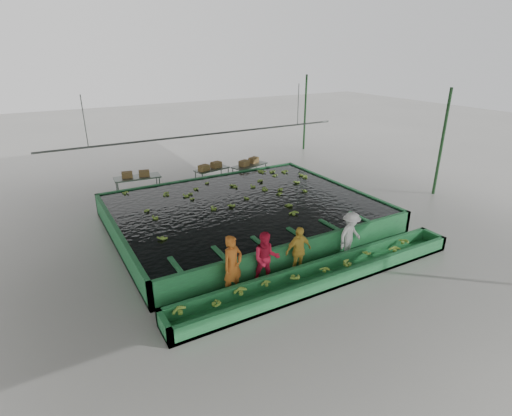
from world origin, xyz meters
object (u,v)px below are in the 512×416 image
worker_d (350,235)px  packing_table_left (138,186)px  packing_table_mid (212,176)px  packing_table_right (249,173)px  box_stack_mid (210,169)px  box_stack_left (136,177)px  worker_a (233,266)px  worker_b (266,259)px  flotation_tank (244,213)px  sorting_trough (323,275)px  box_stack_right (249,164)px  worker_c (298,251)px

worker_d → packing_table_left: 10.67m
worker_d → packing_table_left: worker_d is taller
packing_table_mid → packing_table_right: (1.91, -0.57, 0.04)m
packing_table_right → box_stack_mid: (-2.01, 0.54, 0.37)m
worker_d → box_stack_left: 10.71m
worker_a → worker_b: size_ratio=1.09×
worker_d → packing_table_mid: 9.61m
worker_a → box_stack_mid: worker_a is taller
worker_d → flotation_tank: bearing=98.0°
worker_a → worker_d: size_ratio=1.12×
worker_d → packing_table_mid: size_ratio=0.90×
packing_table_left → box_stack_left: bearing=155.8°
sorting_trough → packing_table_left: packing_table_left is taller
worker_b → packing_table_mid: bearing=97.9°
packing_table_mid → worker_d: bearing=-85.4°
flotation_tank → packing_table_mid: size_ratio=5.51×
packing_table_right → box_stack_mid: bearing=164.8°
flotation_tank → packing_table_left: 6.04m
worker_a → flotation_tank: bearing=41.3°
flotation_tank → worker_d: worker_d is taller
worker_b → box_stack_mid: 9.84m
worker_d → box_stack_mid: size_ratio=1.22×
packing_table_left → box_stack_mid: 3.73m
worker_a → packing_table_right: 10.56m
packing_table_right → packing_table_mid: bearing=163.4°
worker_d → box_stack_left: worker_d is taller
worker_b → packing_table_right: (4.41, 9.00, -0.39)m
worker_d → box_stack_right: (1.16, 9.09, 0.09)m
box_stack_mid → box_stack_left: bearing=178.4°
worker_c → box_stack_mid: 9.62m
packing_table_left → box_stack_right: 5.78m
worker_a → packing_table_left: worker_a is taller
box_stack_left → box_stack_mid: (3.76, -0.11, -0.14)m
worker_a → box_stack_right: 10.64m
packing_table_mid → box_stack_mid: 0.43m
flotation_tank → sorting_trough: bearing=-90.0°
box_stack_mid → box_stack_right: size_ratio=1.03×
box_stack_right → sorting_trough: bearing=-106.3°
flotation_tank → worker_a: bearing=-121.6°
worker_c → packing_table_right: worker_c is taller
worker_b → packing_table_mid: (2.50, 9.57, -0.43)m
sorting_trough → packing_table_left: bearing=105.3°
sorting_trough → box_stack_left: size_ratio=7.98×
worker_c → worker_a: bearing=178.8°
packing_table_left → packing_table_right: packing_table_left is taller
worker_a → box_stack_mid: bearing=52.8°
worker_b → worker_c: bearing=22.6°
packing_table_mid → box_stack_right: size_ratio=1.39×
sorting_trough → worker_b: size_ratio=5.93×
sorting_trough → box_stack_left: (-2.91, 10.45, 0.71)m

